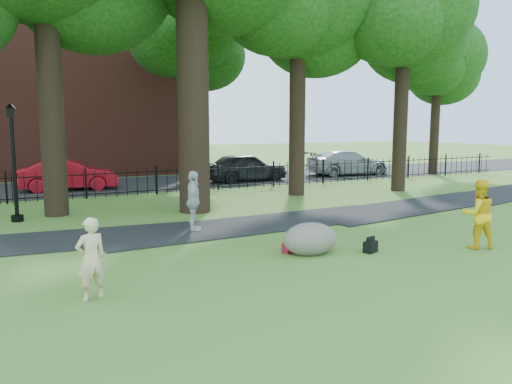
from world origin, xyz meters
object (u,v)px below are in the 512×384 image
lamppost (14,164)px  red_sedan (69,175)px  boulder (310,237)px  woman (91,259)px  man (478,214)px

lamppost → red_sedan: bearing=75.2°
boulder → lamppost: size_ratio=0.37×
woman → lamppost: size_ratio=0.40×
woman → lamppost: bearing=-96.4°
woman → man: 9.33m
woman → man: size_ratio=0.86×
woman → boulder: (5.28, 0.94, -0.35)m
woman → red_sedan: 15.88m
woman → man: man is taller
woman → man: bearing=163.5°
boulder → woman: bearing=-169.9°
man → red_sedan: bearing=-39.9°
boulder → red_sedan: size_ratio=0.31×
woman → red_sedan: bearing=-108.2°
lamppost → man: bearing=-37.9°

